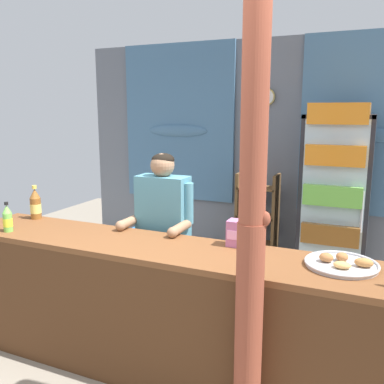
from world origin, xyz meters
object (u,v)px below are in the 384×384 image
stall_counter (155,302)px  plastic_lawn_chair (146,228)px  pastry_tray (342,263)px  soda_bottle_lime_soda (8,219)px  timber_post (251,233)px  drink_fridge (335,190)px  soda_bottle_iced_tea (36,205)px  shopkeeper (163,223)px  snack_box_wafer (241,234)px  bottle_shelf_rack (257,218)px

stall_counter → plastic_lawn_chair: size_ratio=3.79×
pastry_tray → plastic_lawn_chair: bearing=144.4°
plastic_lawn_chair → soda_bottle_lime_soda: (-0.11, -1.89, 0.55)m
plastic_lawn_chair → timber_post: bearing=-48.7°
timber_post → drink_fridge: size_ratio=1.34×
soda_bottle_iced_tea → drink_fridge: bearing=39.1°
shopkeeper → plastic_lawn_chair: bearing=125.2°
stall_counter → snack_box_wafer: bearing=33.7°
shopkeeper → soda_bottle_iced_tea: 1.12m
snack_box_wafer → bottle_shelf_rack: bearing=102.1°
shopkeeper → pastry_tray: (1.39, -0.38, 0.00)m
plastic_lawn_chair → snack_box_wafer: 2.29m
bottle_shelf_rack → soda_bottle_iced_tea: size_ratio=3.93×
drink_fridge → snack_box_wafer: 1.89m
stall_counter → plastic_lawn_chair: stall_counter is taller
soda_bottle_iced_tea → stall_counter: bearing=-14.1°
stall_counter → soda_bottle_iced_tea: bearing=165.9°
timber_post → soda_bottle_lime_soda: timber_post is taller
bottle_shelf_rack → shopkeeper: size_ratio=0.74×
plastic_lawn_chair → pastry_tray: 2.85m
soda_bottle_iced_tea → bottle_shelf_rack: bearing=56.8°
shopkeeper → snack_box_wafer: size_ratio=8.12×
stall_counter → snack_box_wafer: 0.74m
drink_fridge → shopkeeper: size_ratio=1.26×
timber_post → soda_bottle_iced_tea: bearing=163.5°
plastic_lawn_chair → pastry_tray: size_ratio=2.01×
snack_box_wafer → pastry_tray: (0.66, -0.12, -0.07)m
timber_post → stall_counter: bearing=159.2°
stall_counter → pastry_tray: size_ratio=7.60×
stall_counter → bottle_shelf_rack: (0.04, 2.43, 0.01)m
drink_fridge → timber_post: bearing=-94.6°
timber_post → drink_fridge: 2.46m
stall_counter → drink_fridge: size_ratio=1.69×
stall_counter → drink_fridge: bearing=66.8°
stall_counter → bottle_shelf_rack: size_ratio=2.88×
drink_fridge → plastic_lawn_chair: (-2.06, -0.32, -0.56)m
soda_bottle_lime_soda → stall_counter: bearing=2.2°
drink_fridge → soda_bottle_iced_tea: size_ratio=6.69×
shopkeeper → soda_bottle_lime_soda: size_ratio=6.63×
soda_bottle_lime_soda → pastry_tray: 2.41m
timber_post → pastry_tray: timber_post is taller
shopkeeper → soda_bottle_iced_tea: shopkeeper is taller
plastic_lawn_chair → soda_bottle_lime_soda: bearing=-93.3°
drink_fridge → shopkeeper: 1.97m
pastry_tray → shopkeeper: bearing=164.8°
drink_fridge → snack_box_wafer: (-0.43, -1.84, -0.01)m
stall_counter → pastry_tray: 1.23m
timber_post → plastic_lawn_chair: size_ratio=3.00×
plastic_lawn_chair → soda_bottle_iced_tea: (-0.20, -1.51, 0.58)m
pastry_tray → stall_counter: bearing=-169.8°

